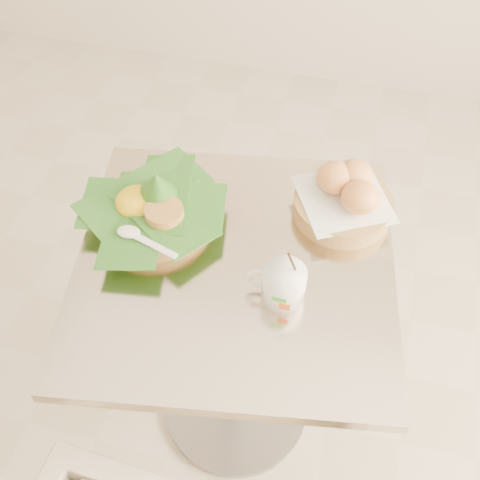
% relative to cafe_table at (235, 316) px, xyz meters
% --- Properties ---
extents(floor, '(3.60, 3.60, 0.00)m').
position_rel_cafe_table_xyz_m(floor, '(-0.16, 0.02, -0.53)').
color(floor, beige).
rests_on(floor, ground).
extents(cafe_table, '(0.80, 0.80, 0.75)m').
position_rel_cafe_table_xyz_m(cafe_table, '(0.00, 0.00, 0.00)').
color(cafe_table, gray).
rests_on(cafe_table, floor).
extents(rice_basket, '(0.33, 0.33, 0.17)m').
position_rel_cafe_table_xyz_m(rice_basket, '(-0.21, 0.08, 0.27)').
color(rice_basket, tan).
rests_on(rice_basket, cafe_table).
extents(bread_basket, '(0.26, 0.26, 0.12)m').
position_rel_cafe_table_xyz_m(bread_basket, '(0.21, 0.21, 0.27)').
color(bread_basket, tan).
rests_on(bread_basket, cafe_table).
extents(coffee_mug, '(0.13, 0.09, 0.16)m').
position_rel_cafe_table_xyz_m(coffee_mug, '(0.12, -0.06, 0.26)').
color(coffee_mug, white).
rests_on(coffee_mug, cafe_table).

